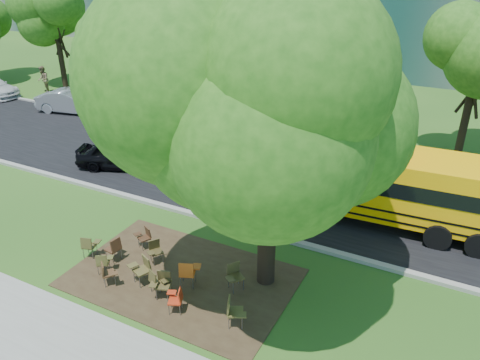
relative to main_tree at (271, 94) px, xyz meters
The scene contains 29 objects.
ground 7.00m from the main_tree, behind, with size 160.00×160.00×0.00m, color #214917.
dirt_patch 6.62m from the main_tree, 155.83° to the right, with size 7.00×4.50×0.03m, color #382819.
asphalt_road 9.45m from the main_tree, 118.37° to the left, with size 80.00×8.00×0.04m, color black.
kerb_near 7.32m from the main_tree, 145.24° to the left, with size 80.00×0.25×0.14m, color gray.
kerb_far 12.57m from the main_tree, 108.22° to the left, with size 80.00×0.25×0.14m, color gray.
bg_tree_0 19.87m from the main_tree, 141.26° to the left, with size 5.20×5.20×7.18m.
bg_tree_1 27.53m from the main_tree, 148.46° to the left, with size 6.00×6.00×8.40m.
bg_tree_2 17.66m from the main_tree, 118.77° to the left, with size 4.80×4.80×6.62m.
bg_tree_3 14.19m from the main_tree, 71.26° to the left, with size 5.60×5.60×7.84m.
main_tree is the anchor object (origin of this frame).
school_bus 7.16m from the main_tree, 72.98° to the left, with size 11.75×3.27×2.84m.
chair_0 8.20m from the main_tree, 164.72° to the right, with size 0.58×0.63×0.85m.
chair_1 7.45m from the main_tree, 150.34° to the right, with size 0.69×0.54×0.80m.
chair_2 7.64m from the main_tree, 156.74° to the right, with size 0.52×0.64×0.77m.
chair_3 6.69m from the main_tree, 151.47° to the right, with size 0.77×0.61×0.95m.
chair_4 6.48m from the main_tree, 141.60° to the right, with size 0.71×0.56×0.87m.
chair_5 6.39m from the main_tree, 139.28° to the right, with size 0.60×0.67×0.88m.
chair_6 6.31m from the main_tree, 124.32° to the right, with size 0.64×0.55×0.81m.
chair_7 5.93m from the main_tree, 89.04° to the right, with size 0.75×0.63×0.93m.
chair_8 7.52m from the main_tree, 164.87° to the right, with size 0.53×0.64×0.90m.
chair_9 7.20m from the main_tree, behind, with size 0.65×0.51×0.79m.
chair_10 6.72m from the main_tree, 168.24° to the right, with size 0.55×0.69×0.81m.
chair_11 5.98m from the main_tree, 145.47° to the right, with size 0.66×0.76×0.97m.
chair_12 5.61m from the main_tree, 131.60° to the right, with size 0.61×0.77×0.90m.
black_car 12.11m from the main_tree, 154.23° to the left, with size 1.66×4.12×1.41m, color black.
bg_car_silver 21.59m from the main_tree, 151.29° to the left, with size 1.57×4.49×1.48m, color #9A9B9F.
bg_car_red 14.80m from the main_tree, 136.97° to the left, with size 2.25×4.88×1.36m, color maroon.
pedestrian_a 22.92m from the main_tree, 147.20° to the left, with size 0.60×0.40×1.65m, color navy.
pedestrian_b 27.46m from the main_tree, 151.87° to the left, with size 0.94×0.74×1.94m, color #80684C.
Camera 1 is at (8.21, -10.39, 9.40)m, focal length 35.00 mm.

